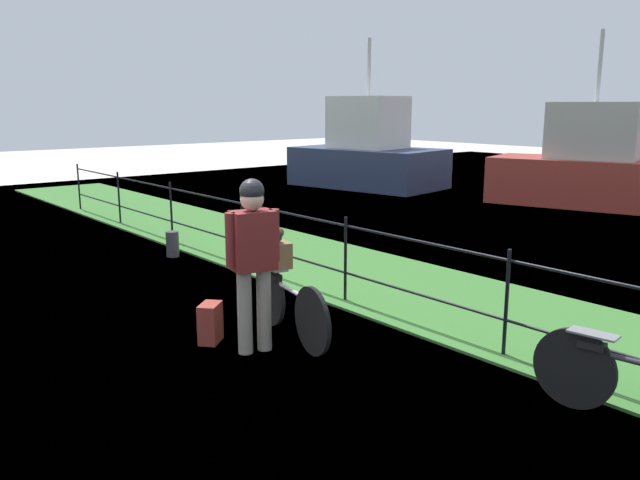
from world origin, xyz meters
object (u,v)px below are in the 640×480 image
Objects in this scene: wooden_crate at (274,255)px; moored_boat_mid at (368,154)px; moored_boat_near at (591,169)px; mooring_bollard at (173,244)px; cyclist_person at (253,251)px; backpack_on_paving at (210,323)px; terrier_dog at (275,235)px; bicycle_parked at (640,384)px; bicycle_main at (289,305)px.

moored_boat_mid is at bearing 131.57° from wooden_crate.
mooring_bollard is at bearing -98.79° from moored_boat_near.
cyclist_person is 0.35× the size of moored_boat_near.
mooring_bollard is at bearing 27.92° from backpack_on_paving.
terrier_dog is 3.61m from bicycle_parked.
bicycle_main reaches higher than backpack_on_paving.
moored_boat_near is (-2.51, 10.74, 0.52)m from bicycle_main.
bicycle_main is at bearing -71.99° from backpack_on_paving.
moored_boat_mid is (-11.65, 8.43, 0.59)m from bicycle_parked.
cyclist_person is 0.37× the size of moored_boat_mid.
cyclist_person is at bearing -48.63° from moored_boat_mid.
moored_boat_near is 6.18m from moored_boat_mid.
bicycle_main is 0.81m from backpack_on_paving.
wooden_crate is at bearing -45.91° from backpack_on_paving.
backpack_on_paving is at bearing -156.62° from bicycle_parked.
bicycle_parked is (3.45, 0.79, -0.67)m from terrier_dog.
moored_boat_near is (-2.16, 10.67, 0.07)m from wooden_crate.
mooring_bollard is 0.08× the size of moored_boat_near.
mooring_bollard is 0.25× the size of bicycle_parked.
wooden_crate is 0.19× the size of cyclist_person.
moored_boat_near is (1.54, 9.99, 0.67)m from mooring_bollard.
mooring_bollard is at bearing -62.37° from moored_boat_mid.
mooring_bollard is (-3.73, 0.69, -0.82)m from terrier_dog.
terrier_dog is 0.81× the size of backpack_on_paving.
cyclist_person is at bearing -81.05° from bicycle_main.
bicycle_main is 3.25m from bicycle_parked.
cyclist_person is 0.96m from backpack_on_paving.
moored_boat_near reaches higher than bicycle_parked.
moored_boat_mid is at bearing 144.12° from bicycle_parked.
wooden_crate is 10.89m from moored_boat_near.
mooring_bollard is 9.65m from moored_boat_mid.
wooden_crate is 0.20× the size of bicycle_parked.
bicycle_parked is 0.34× the size of moored_boat_near.
moored_boat_near reaches higher than terrier_dog.
moored_boat_mid reaches higher than backpack_on_paving.
mooring_bollard is at bearing -179.22° from bicycle_parked.
backpack_on_paving is (-0.49, -0.21, -0.80)m from cyclist_person.
wooden_crate is at bearing -10.49° from mooring_bollard.
backpack_on_paving is at bearing -50.89° from moored_boat_mid.
moored_boat_near reaches higher than cyclist_person.
terrier_dog reaches higher than mooring_bollard.
bicycle_main is 4.13m from mooring_bollard.
wooden_crate is at bearing -78.55° from moored_boat_near.
cyclist_person is 4.21× the size of backpack_on_paving.
moored_boat_near reaches higher than mooring_bollard.
terrier_dog is at bearing 168.60° from bicycle_main.
bicycle_parked is at bearing 12.86° from terrier_dog.
cyclist_person is 1.03× the size of bicycle_parked.
wooden_crate is 0.07× the size of moored_boat_near.
bicycle_parked is 14.39m from moored_boat_mid.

